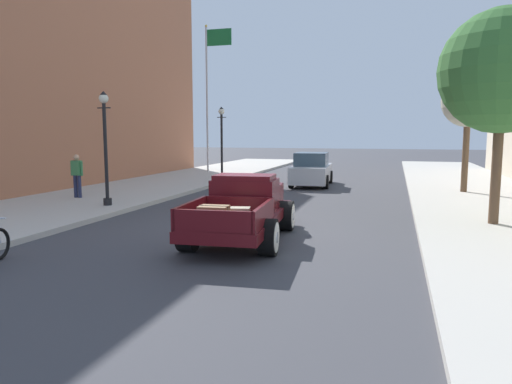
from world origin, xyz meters
name	(u,v)px	position (x,y,z in m)	size (l,w,h in m)	color
ground_plane	(239,232)	(0.00, 0.00, 0.00)	(140.00, 140.00, 0.00)	#3D3D42
sidewalk_left	(15,216)	(-7.25, 0.00, 0.07)	(5.50, 64.00, 0.15)	#B7B2A8
hotrod_truck_maroon	(244,208)	(0.33, -0.59, 0.75)	(2.43, 5.03, 1.58)	#510F14
car_background_silver	(312,170)	(-0.08, 11.65, 0.77)	(2.05, 4.39, 1.65)	#B7B7BC
pedestrian_sidewalk_left	(77,173)	(-7.72, 3.64, 1.09)	(0.53, 0.22, 1.65)	#232847
street_lamp_near	(105,140)	(-5.51, 2.28, 2.39)	(0.50, 0.32, 3.85)	black
street_lamp_far	(222,137)	(-5.02, 12.15, 2.39)	(0.50, 0.32, 3.85)	black
flagpole	(210,83)	(-7.45, 16.65, 5.77)	(1.74, 0.16, 9.16)	#B2B2B7
street_tree_nearest	(503,72)	(6.52, 2.38, 4.20)	(3.27, 3.27, 5.70)	brown
street_tree_second	(468,102)	(6.72, 9.83, 3.88)	(2.15, 2.15, 4.85)	brown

